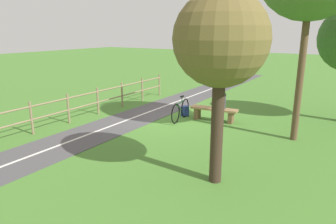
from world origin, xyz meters
The scene contains 9 objects.
ground_plane centered at (0.00, 0.00, 0.00)m, with size 80.00×80.00×0.00m, color #477A2D.
paved_path centered at (1.50, 4.00, 0.01)m, with size 1.95×36.00×0.02m, color #4C494C.
path_centre_line centered at (1.50, 4.00, 0.02)m, with size 0.10×32.00×0.00m, color silver.
bench centered at (-1.41, -0.38, 0.36)m, with size 1.84×0.57×0.52m.
person_seated centered at (-1.68, -0.40, 0.85)m, with size 0.36×0.36×0.77m.
bicycle centered at (-0.26, 0.22, 0.40)m, with size 0.27×1.73×0.94m.
backpack centered at (-0.13, -0.40, 0.20)m, with size 0.31×0.31×0.41m.
fence_roadside centered at (3.12, 3.54, 0.66)m, with size 0.19×13.89×1.12m.
tree_near_bench centered at (-3.41, 4.16, 3.17)m, with size 2.02×2.02×4.22m.
Camera 1 is at (-5.90, 10.25, 3.38)m, focal length 32.77 mm.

